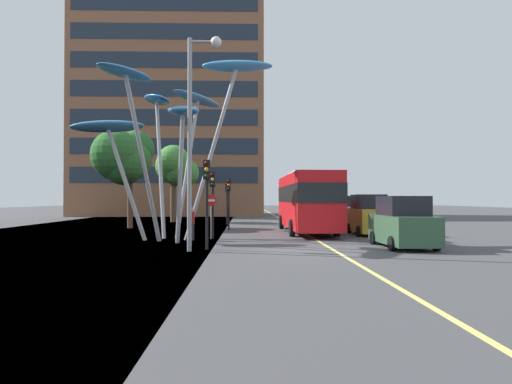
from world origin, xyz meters
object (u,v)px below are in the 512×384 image
at_px(traffic_light_kerb_far, 213,190).
at_px(street_lamp, 196,117).
at_px(traffic_light_island_mid, 229,193).
at_px(no_entry_sign, 211,209).
at_px(traffic_light_kerb_near, 207,185).
at_px(car_parked_near, 403,224).
at_px(traffic_light_opposite, 227,194).
at_px(red_bus, 306,199).
at_px(pedestrian, 191,224).
at_px(leaf_sculpture, 170,109).
at_px(car_parked_mid, 368,216).
at_px(car_parked_far, 337,213).

bearing_deg(traffic_light_kerb_far, street_lamp, -92.76).
xyz_separation_m(traffic_light_island_mid, no_entry_sign, (-0.67, -6.53, -0.95)).
bearing_deg(traffic_light_kerb_near, car_parked_near, 4.97).
height_order(traffic_light_island_mid, street_lamp, street_lamp).
distance_m(traffic_light_kerb_far, traffic_light_opposite, 12.77).
xyz_separation_m(red_bus, traffic_light_island_mid, (-4.95, 2.13, 0.42)).
xyz_separation_m(traffic_light_kerb_near, traffic_light_opposite, (0.08, 17.72, -0.15)).
xyz_separation_m(traffic_light_opposite, car_parked_near, (8.32, -16.99, -1.50)).
bearing_deg(traffic_light_island_mid, red_bus, -23.24).
xyz_separation_m(traffic_light_island_mid, traffic_light_opposite, (-0.38, 6.28, 0.03)).
height_order(car_parked_near, pedestrian, car_parked_near).
distance_m(leaf_sculpture, traffic_light_opposite, 14.10).
bearing_deg(traffic_light_island_mid, no_entry_sign, -95.87).
distance_m(traffic_light_kerb_far, no_entry_sign, 1.01).
bearing_deg(red_bus, no_entry_sign, -141.97).
relative_size(car_parked_mid, pedestrian, 2.26).
bearing_deg(traffic_light_opposite, traffic_light_kerb_far, -90.96).
height_order(red_bus, car_parked_far, red_bus).
xyz_separation_m(traffic_light_opposite, no_entry_sign, (-0.30, -12.81, -0.98)).
bearing_deg(no_entry_sign, pedestrian, -139.38).
xyz_separation_m(traffic_light_island_mid, car_parked_mid, (8.32, -4.08, -1.41)).
xyz_separation_m(street_lamp, no_entry_sign, (0.18, 5.38, -3.84)).
height_order(red_bus, traffic_light_opposite, red_bus).
bearing_deg(traffic_light_kerb_far, leaf_sculpture, -167.70).
xyz_separation_m(car_parked_near, pedestrian, (-9.54, 3.39, -0.19)).
bearing_deg(car_parked_mid, traffic_light_kerb_far, -164.87).
relative_size(traffic_light_kerb_near, street_lamp, 0.43).
bearing_deg(traffic_light_kerb_near, car_parked_mid, 39.99).
relative_size(red_bus, car_parked_mid, 2.87).
distance_m(leaf_sculpture, street_lamp, 5.47).
xyz_separation_m(red_bus, no_entry_sign, (-5.62, -4.40, -0.53)).
height_order(traffic_light_opposite, pedestrian, traffic_light_opposite).
xyz_separation_m(red_bus, traffic_light_opposite, (-5.33, 8.41, 0.45)).
bearing_deg(no_entry_sign, car_parked_far, 45.47).
distance_m(traffic_light_island_mid, no_entry_sign, 6.63).
bearing_deg(red_bus, car_parked_far, 56.14).
bearing_deg(car_parked_far, pedestrian, -134.98).
bearing_deg(pedestrian, leaf_sculpture, 162.54).
height_order(traffic_light_opposite, car_parked_near, traffic_light_opposite).
relative_size(car_parked_far, pedestrian, 2.39).
xyz_separation_m(traffic_light_opposite, car_parked_far, (8.11, -4.26, -1.45)).
xyz_separation_m(traffic_light_kerb_near, street_lamp, (-0.39, -0.47, 2.71)).
height_order(traffic_light_kerb_far, street_lamp, street_lamp).
height_order(traffic_light_kerb_far, car_parked_mid, traffic_light_kerb_far).
xyz_separation_m(car_parked_mid, car_parked_far, (-0.58, 6.10, -0.01)).
bearing_deg(no_entry_sign, traffic_light_kerb_far, 26.27).
relative_size(leaf_sculpture, car_parked_mid, 2.69).
bearing_deg(car_parked_far, car_parked_near, -89.08).
relative_size(traffic_light_kerb_far, car_parked_mid, 0.93).
distance_m(traffic_light_island_mid, car_parked_near, 13.42).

